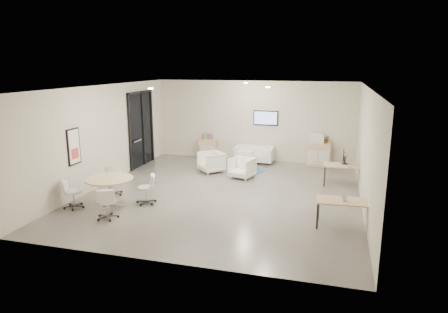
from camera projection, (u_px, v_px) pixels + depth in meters
room_shell at (223, 142)px, 11.79m from camera, size 9.60×10.60×4.80m
glass_door at (141, 127)px, 15.19m from camera, size 0.09×1.90×2.85m
artwork at (74, 147)px, 11.33m from camera, size 0.05×0.54×1.04m
wall_tv at (266, 118)px, 15.81m from camera, size 0.98×0.06×0.58m
ceiling_spots at (224, 86)px, 12.27m from camera, size 3.14×4.14×0.03m
sideboard_left at (208, 149)px, 16.56m from camera, size 0.72×0.38×0.81m
sideboard_right at (318, 154)px, 15.36m from camera, size 0.90×0.44×0.90m
books at (207, 136)px, 16.46m from camera, size 0.42×0.14×0.22m
printer at (317, 138)px, 15.25m from camera, size 0.54×0.45×0.37m
loveseat at (254, 155)px, 15.91m from camera, size 1.52×0.78×0.56m
blue_rug at (243, 169)px, 14.89m from camera, size 1.79×1.43×0.01m
armchair_left at (211, 161)px, 14.46m from camera, size 1.08×1.08×0.82m
armchair_right at (242, 167)px, 13.72m from camera, size 0.91×0.88×0.78m
desk_rear at (345, 167)px, 12.80m from camera, size 1.32×0.69×0.68m
desk_front at (345, 203)px, 9.49m from camera, size 1.33×0.71×0.68m
monitor at (344, 157)px, 12.88m from camera, size 0.20×0.50×0.44m
round_table at (109, 181)px, 10.94m from camera, size 1.29×1.29×0.79m
meeting_chairs at (110, 191)px, 11.01m from camera, size 2.52×2.52×0.82m
plant_cabinet at (327, 140)px, 15.15m from camera, size 0.31×0.33×0.22m
plant_floor at (106, 201)px, 11.29m from camera, size 0.27×0.34×0.13m
cup at (344, 198)px, 9.42m from camera, size 0.14×0.11×0.13m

